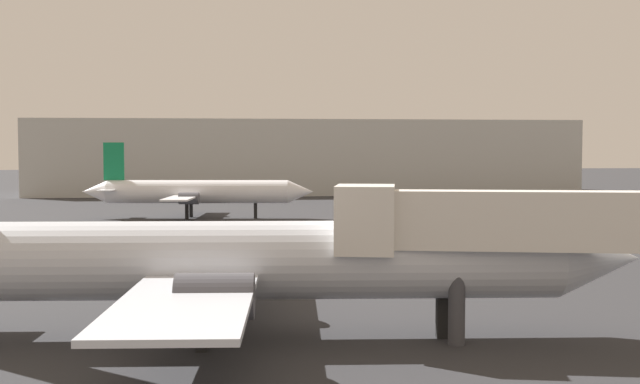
# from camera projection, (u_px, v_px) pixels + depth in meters

# --- Properties ---
(airplane_at_gate) EXTENTS (34.51, 24.66, 11.28)m
(airplane_at_gate) POSITION_uv_depth(u_px,v_px,m) (231.00, 260.00, 32.97)
(airplane_at_gate) COLOR silver
(airplane_at_gate) RESTS_ON ground_plane
(airplane_distant) EXTENTS (26.97, 19.66, 8.83)m
(airplane_distant) POSITION_uv_depth(u_px,v_px,m) (196.00, 192.00, 90.73)
(airplane_distant) COLOR white
(airplane_distant) RESTS_ON ground_plane
(jet_bridge) EXTENTS (20.72, 6.47, 6.58)m
(jet_bridge) POSITION_uv_depth(u_px,v_px,m) (568.00, 224.00, 31.54)
(jet_bridge) COLOR silver
(jet_bridge) RESTS_ON ground_plane
(terminal_building) EXTENTS (96.30, 23.76, 13.17)m
(terminal_building) POSITION_uv_depth(u_px,v_px,m) (305.00, 157.00, 144.64)
(terminal_building) COLOR #B7B7B2
(terminal_building) RESTS_ON ground_plane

